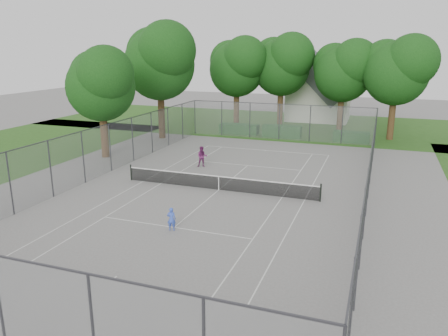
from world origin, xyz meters
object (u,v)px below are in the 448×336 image
(girl_player, at_px, (171,219))
(woman_player, at_px, (202,157))
(house, at_px, (319,91))
(tennis_net, at_px, (219,182))

(girl_player, distance_m, woman_player, 12.05)
(woman_player, bearing_deg, house, 57.02)
(tennis_net, xyz_separation_m, woman_player, (-3.16, 4.88, 0.28))
(tennis_net, height_order, woman_player, woman_player)
(house, relative_size, girl_player, 7.71)
(girl_player, relative_size, woman_player, 0.75)
(woman_player, bearing_deg, tennis_net, -78.88)
(tennis_net, relative_size, girl_player, 10.84)
(tennis_net, height_order, girl_player, girl_player)
(tennis_net, xyz_separation_m, house, (1.89, 30.44, 3.17))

